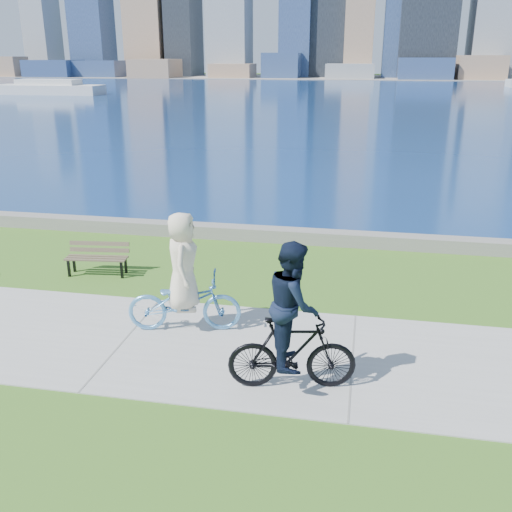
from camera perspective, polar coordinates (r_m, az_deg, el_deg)
The scene contains 9 objects.
ground at distance 10.53m, azimuth -12.92°, elevation -8.17°, with size 320.00×320.00×0.00m, color #346119.
concrete_path at distance 10.52m, azimuth -12.93°, elevation -8.12°, with size 80.00×3.50×0.02m, color #9E9E99.
seawall at distance 15.90m, azimuth -4.15°, elevation 2.50°, with size 90.00×0.50×0.35m, color slate.
bay_water at distance 80.71m, azimuth 8.44°, elevation 15.82°, with size 320.00×131.00×0.01m, color navy.
far_shore at distance 138.61m, azimuth 9.76°, elevation 17.20°, with size 320.00×30.00×0.12m, color gray.
ferry_near at distance 81.48m, azimuth -19.97°, elevation 15.50°, with size 14.00×4.00×1.90m.
park_bench at distance 13.60m, azimuth -15.55°, elevation 0.05°, with size 1.45×0.64×0.73m.
cyclist_woman at distance 10.34m, azimuth -7.24°, elevation -3.16°, with size 1.11×2.16×2.22m.
cyclist_man at distance 8.45m, azimuth 3.68°, elevation -7.31°, with size 0.90×1.99×2.32m.
Camera 1 is at (4.02, -8.47, 4.79)m, focal length 40.00 mm.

